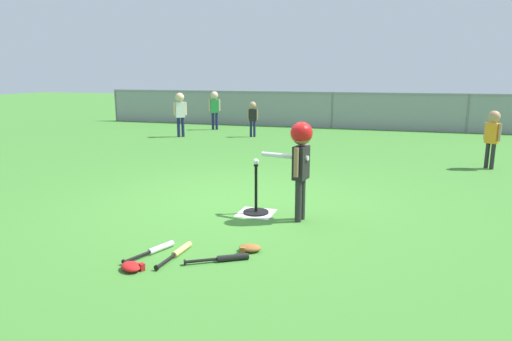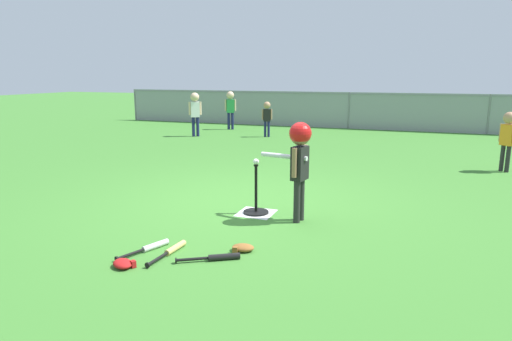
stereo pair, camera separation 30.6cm
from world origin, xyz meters
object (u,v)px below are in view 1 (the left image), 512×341
baseball_on_tee (256,162)px  batter_child (301,151)px  glove_by_plate (132,267)px  fielder_deep_left (492,132)px  fielder_deep_right (180,109)px  glove_near_bats (250,248)px  fielder_near_right (253,114)px  spare_bat_black (226,258)px  spare_bat_wood (179,252)px  spare_bat_silver (156,249)px  batting_tee (256,206)px  fielder_deep_center (215,105)px

baseball_on_tee → batter_child: (0.58, -0.12, 0.18)m
glove_by_plate → fielder_deep_left: bearing=56.1°
fielder_deep_right → glove_near_bats: size_ratio=4.91×
fielder_near_right → spare_bat_black: (2.30, -8.20, -0.59)m
spare_bat_wood → spare_bat_black: size_ratio=1.12×
fielder_deep_left → batter_child: bearing=-124.7°
fielder_near_right → spare_bat_silver: fielder_near_right is taller
baseball_on_tee → batter_child: 0.62m
fielder_deep_right → fielder_deep_left: fielder_deep_right is taller
fielder_near_right → batting_tee: bearing=-72.3°
spare_bat_wood → spare_bat_black: 0.50m
fielder_deep_right → fielder_deep_left: size_ratio=1.13×
fielder_deep_center → spare_bat_black: 10.24m
spare_bat_black → fielder_deep_center: bearing=112.6°
glove_near_bats → glove_by_plate: bearing=-140.3°
spare_bat_silver → glove_by_plate: size_ratio=2.16×
fielder_deep_right → spare_bat_silver: fielder_deep_right is taller
glove_by_plate → fielder_near_right: bearing=100.3°
batter_child → fielder_deep_left: (2.75, 3.97, -0.15)m
batting_tee → fielder_deep_left: bearing=49.2°
baseball_on_tee → fielder_near_right: 7.03m
glove_by_plate → glove_near_bats: bearing=39.7°
batting_tee → batter_child: bearing=-11.4°
glove_by_plate → fielder_deep_right: bearing=113.3°
fielder_deep_right → glove_near_bats: fielder_deep_right is taller
batter_child → glove_by_plate: bearing=-122.2°
batting_tee → fielder_deep_left: fielder_deep_left is taller
fielder_deep_right → glove_by_plate: 8.80m
batter_child → glove_near_bats: 1.39m
glove_by_plate → glove_near_bats: (0.88, 0.73, 0.00)m
fielder_deep_center → glove_near_bats: bearing=-66.0°
batter_child → spare_bat_silver: (-1.15, -1.39, -0.81)m
spare_bat_black → glove_by_plate: 0.86m
batting_tee → spare_bat_black: batting_tee is taller
baseball_on_tee → fielder_near_right: fielder_near_right is taller
batting_tee → glove_by_plate: 2.02m
spare_bat_silver → spare_bat_black: same height
fielder_deep_center → fielder_deep_left: 8.17m
glove_near_bats → spare_bat_wood: bearing=-156.0°
spare_bat_black → glove_by_plate: (-0.74, -0.43, 0.01)m
glove_near_bats → baseball_on_tee: bearing=104.1°
fielder_deep_right → batting_tee: bearing=-56.5°
spare_bat_black → batter_child: bearing=73.5°
spare_bat_wood → spare_bat_silver: bearing=-177.5°
batting_tee → spare_bat_black: (0.17, -1.51, -0.07)m
spare_bat_silver → glove_by_plate: glove_by_plate is taller
batting_tee → baseball_on_tee: bearing=180.0°
fielder_deep_center → fielder_deep_left: bearing=-29.9°
fielder_near_right → glove_near_bats: bearing=-72.9°
fielder_deep_center → spare_bat_black: fielder_deep_center is taller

